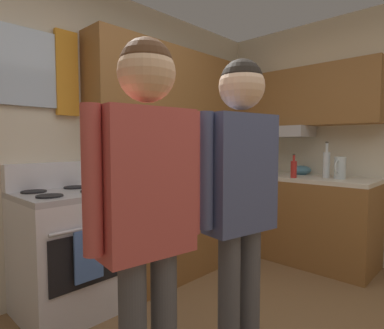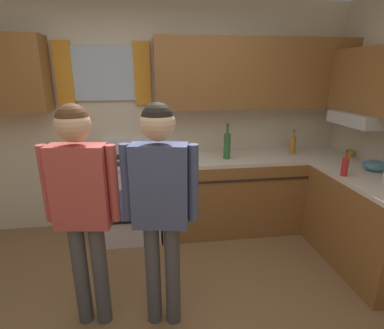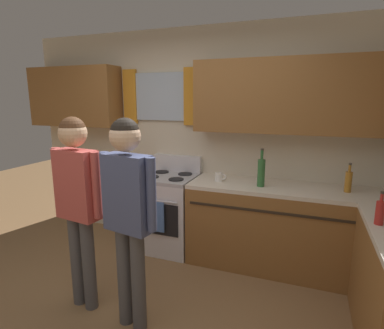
{
  "view_description": "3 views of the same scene",
  "coord_description": "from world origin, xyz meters",
  "px_view_note": "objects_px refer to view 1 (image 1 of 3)",
  "views": [
    {
      "loc": [
        -1.27,
        -0.69,
        1.25
      ],
      "look_at": [
        0.38,
        0.88,
        1.1
      ],
      "focal_mm": 29.64,
      "sensor_mm": 36.0,
      "label": 1
    },
    {
      "loc": [
        -0.02,
        -1.65,
        1.83
      ],
      "look_at": [
        0.3,
        0.66,
        1.1
      ],
      "focal_mm": 27.8,
      "sensor_mm": 36.0,
      "label": 2
    },
    {
      "loc": [
        1.24,
        -1.69,
        1.78
      ],
      "look_at": [
        0.25,
        0.93,
        1.19
      ],
      "focal_mm": 29.17,
      "sensor_mm": 36.0,
      "label": 3
    }
  ],
  "objects_px": {
    "adult_left": "(148,198)",
    "water_pitcher": "(340,168)",
    "stove_oven": "(65,250)",
    "mug_ceramic_white": "(136,179)",
    "adult_in_plaid": "(241,185)",
    "mug_mustard_yellow": "(266,168)",
    "bottle_sauce_red": "(294,169)",
    "mixing_bowl": "(301,170)",
    "bottle_wine_green": "(178,164)",
    "bottle_oil_amber": "(223,164)",
    "bottle_tall_clear": "(326,164)"
  },
  "relations": [
    {
      "from": "bottle_sauce_red",
      "to": "bottle_oil_amber",
      "type": "relative_size",
      "value": 0.86
    },
    {
      "from": "mug_ceramic_white",
      "to": "mixing_bowl",
      "type": "relative_size",
      "value": 0.57
    },
    {
      "from": "bottle_oil_amber",
      "to": "adult_in_plaid",
      "type": "height_order",
      "value": "adult_in_plaid"
    },
    {
      "from": "bottle_tall_clear",
      "to": "bottle_oil_amber",
      "type": "bearing_deg",
      "value": 110.07
    },
    {
      "from": "bottle_oil_amber",
      "to": "mug_ceramic_white",
      "type": "xyz_separation_m",
      "value": [
        -1.28,
        -0.05,
        -0.06
      ]
    },
    {
      "from": "bottle_sauce_red",
      "to": "adult_left",
      "type": "height_order",
      "value": "adult_left"
    },
    {
      "from": "bottle_oil_amber",
      "to": "stove_oven",
      "type": "bearing_deg",
      "value": -179.49
    },
    {
      "from": "mug_mustard_yellow",
      "to": "adult_in_plaid",
      "type": "xyz_separation_m",
      "value": [
        -2.18,
        -1.13,
        0.1
      ]
    },
    {
      "from": "stove_oven",
      "to": "adult_left",
      "type": "xyz_separation_m",
      "value": [
        -0.23,
        -1.27,
        0.57
      ]
    },
    {
      "from": "bottle_sauce_red",
      "to": "water_pitcher",
      "type": "height_order",
      "value": "bottle_sauce_red"
    },
    {
      "from": "bottle_oil_amber",
      "to": "water_pitcher",
      "type": "distance_m",
      "value": 1.22
    },
    {
      "from": "stove_oven",
      "to": "bottle_wine_green",
      "type": "distance_m",
      "value": 1.23
    },
    {
      "from": "bottle_oil_amber",
      "to": "bottle_tall_clear",
      "type": "distance_m",
      "value": 1.1
    },
    {
      "from": "adult_in_plaid",
      "to": "bottle_wine_green",
      "type": "bearing_deg",
      "value": 58.15
    },
    {
      "from": "mug_ceramic_white",
      "to": "water_pitcher",
      "type": "xyz_separation_m",
      "value": [
        1.62,
        -1.13,
        0.06
      ]
    },
    {
      "from": "adult_left",
      "to": "water_pitcher",
      "type": "bearing_deg",
      "value": 2.54
    },
    {
      "from": "adult_left",
      "to": "adult_in_plaid",
      "type": "relative_size",
      "value": 1.0
    },
    {
      "from": "stove_oven",
      "to": "bottle_sauce_red",
      "type": "relative_size",
      "value": 4.48
    },
    {
      "from": "mug_mustard_yellow",
      "to": "adult_left",
      "type": "bearing_deg",
      "value": -158.7
    },
    {
      "from": "bottle_sauce_red",
      "to": "mug_mustard_yellow",
      "type": "distance_m",
      "value": 0.73
    },
    {
      "from": "bottle_sauce_red",
      "to": "bottle_tall_clear",
      "type": "distance_m",
      "value": 0.34
    },
    {
      "from": "bottle_oil_amber",
      "to": "mug_mustard_yellow",
      "type": "relative_size",
      "value": 2.38
    },
    {
      "from": "bottle_oil_amber",
      "to": "bottle_wine_green",
      "type": "xyz_separation_m",
      "value": [
        -0.82,
        -0.09,
        0.04
      ]
    },
    {
      "from": "mixing_bowl",
      "to": "adult_left",
      "type": "relative_size",
      "value": 0.13
    },
    {
      "from": "bottle_tall_clear",
      "to": "bottle_wine_green",
      "type": "bearing_deg",
      "value": 141.75
    },
    {
      "from": "stove_oven",
      "to": "water_pitcher",
      "type": "height_order",
      "value": "water_pitcher"
    },
    {
      "from": "bottle_oil_amber",
      "to": "adult_in_plaid",
      "type": "distance_m",
      "value": 2.1
    },
    {
      "from": "mug_mustard_yellow",
      "to": "stove_oven",
      "type": "bearing_deg",
      "value": 175.05
    },
    {
      "from": "mug_ceramic_white",
      "to": "adult_in_plaid",
      "type": "height_order",
      "value": "adult_in_plaid"
    },
    {
      "from": "bottle_sauce_red",
      "to": "bottle_wine_green",
      "type": "xyz_separation_m",
      "value": [
        -0.95,
        0.71,
        0.06
      ]
    },
    {
      "from": "mixing_bowl",
      "to": "adult_in_plaid",
      "type": "relative_size",
      "value": 0.13
    },
    {
      "from": "bottle_sauce_red",
      "to": "mixing_bowl",
      "type": "distance_m",
      "value": 0.41
    },
    {
      "from": "stove_oven",
      "to": "water_pitcher",
      "type": "distance_m",
      "value": 2.58
    },
    {
      "from": "bottle_oil_amber",
      "to": "water_pitcher",
      "type": "height_order",
      "value": "bottle_oil_amber"
    },
    {
      "from": "adult_left",
      "to": "adult_in_plaid",
      "type": "bearing_deg",
      "value": -7.86
    },
    {
      "from": "bottle_oil_amber",
      "to": "bottle_tall_clear",
      "type": "height_order",
      "value": "bottle_tall_clear"
    },
    {
      "from": "water_pitcher",
      "to": "adult_left",
      "type": "bearing_deg",
      "value": -177.46
    },
    {
      "from": "bottle_oil_amber",
      "to": "water_pitcher",
      "type": "relative_size",
      "value": 1.3
    },
    {
      "from": "mug_ceramic_white",
      "to": "water_pitcher",
      "type": "bearing_deg",
      "value": -34.91
    },
    {
      "from": "bottle_wine_green",
      "to": "mug_ceramic_white",
      "type": "bearing_deg",
      "value": 174.45
    },
    {
      "from": "bottle_wine_green",
      "to": "bottle_tall_clear",
      "type": "relative_size",
      "value": 1.07
    },
    {
      "from": "bottle_sauce_red",
      "to": "water_pitcher",
      "type": "relative_size",
      "value": 1.12
    },
    {
      "from": "bottle_oil_amber",
      "to": "bottle_wine_green",
      "type": "height_order",
      "value": "bottle_wine_green"
    },
    {
      "from": "bottle_sauce_red",
      "to": "bottle_wine_green",
      "type": "relative_size",
      "value": 0.62
    },
    {
      "from": "water_pitcher",
      "to": "bottle_sauce_red",
      "type": "bearing_deg",
      "value": 120.02
    },
    {
      "from": "bottle_wine_green",
      "to": "mug_mustard_yellow",
      "type": "distance_m",
      "value": 1.4
    },
    {
      "from": "mug_mustard_yellow",
      "to": "mixing_bowl",
      "type": "xyz_separation_m",
      "value": [
        -0.05,
        -0.47,
        0.0
      ]
    },
    {
      "from": "stove_oven",
      "to": "mug_mustard_yellow",
      "type": "height_order",
      "value": "stove_oven"
    },
    {
      "from": "bottle_oil_amber",
      "to": "bottle_tall_clear",
      "type": "bearing_deg",
      "value": -69.93
    },
    {
      "from": "bottle_sauce_red",
      "to": "bottle_wine_green",
      "type": "distance_m",
      "value": 1.19
    }
  ]
}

